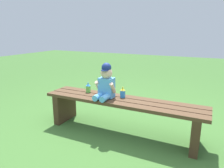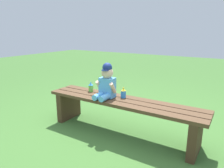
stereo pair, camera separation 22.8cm
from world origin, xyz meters
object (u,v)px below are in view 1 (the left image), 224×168
park_bench (121,109)px  child_figure (106,83)px  sippy_cup_left (88,88)px  sippy_cup_right (123,92)px

park_bench → child_figure: bearing=-174.4°
sippy_cup_left → park_bench: bearing=-8.6°
sippy_cup_left → sippy_cup_right: 0.47m
park_bench → child_figure: 0.35m
park_bench → sippy_cup_left: sippy_cup_left is taller
park_bench → child_figure: child_figure is taller
child_figure → park_bench: bearing=5.6°
sippy_cup_left → sippy_cup_right: bearing=0.0°
park_bench → sippy_cup_right: (-0.02, 0.07, 0.18)m
park_bench → sippy_cup_right: 0.19m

